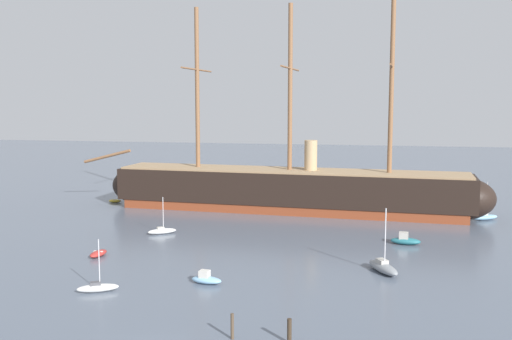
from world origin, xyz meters
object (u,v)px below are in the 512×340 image
at_px(tall_ship, 289,189).
at_px(sailboat_mid_right, 383,267).
at_px(mooring_piling_nearest, 289,331).
at_px(mooring_piling_left_pair, 232,326).
at_px(dinghy_mid_left, 98,254).
at_px(motorboat_distant_centre, 295,199).
at_px(motorboat_alongside_stern, 405,240).
at_px(motorboat_near_centre, 206,279).
at_px(dinghy_far_left, 115,201).
at_px(sailboat_foreground_left, 98,287).
at_px(sailboat_far_right, 485,217).
at_px(sailboat_alongside_bow, 162,231).

distance_m(tall_ship, sailboat_mid_right, 34.56).
bearing_deg(mooring_piling_nearest, mooring_piling_left_pair, -178.38).
relative_size(tall_ship, mooring_piling_nearest, 36.64).
height_order(mooring_piling_nearest, mooring_piling_left_pair, mooring_piling_left_pair).
relative_size(dinghy_mid_left, motorboat_distant_centre, 0.80).
height_order(tall_ship, mooring_piling_nearest, tall_ship).
relative_size(sailboat_mid_right, motorboat_distant_centre, 1.79).
bearing_deg(motorboat_alongside_stern, motorboat_near_centre, -134.73).
bearing_deg(motorboat_near_centre, dinghy_far_left, 125.19).
xyz_separation_m(motorboat_distant_centre, mooring_piling_nearest, (7.82, -59.83, 0.40)).
bearing_deg(sailboat_mid_right, sailboat_foreground_left, -155.83).
bearing_deg(motorboat_alongside_stern, mooring_piling_left_pair, -113.51).
bearing_deg(motorboat_near_centre, sailboat_mid_right, 23.46).
distance_m(sailboat_foreground_left, mooring_piling_nearest, 20.62).
bearing_deg(sailboat_far_right, dinghy_far_left, 177.16).
bearing_deg(dinghy_far_left, motorboat_alongside_stern, -23.20).
bearing_deg(tall_ship, sailboat_alongside_bow, -126.31).
distance_m(sailboat_alongside_bow, motorboat_alongside_stern, 31.44).
distance_m(tall_ship, mooring_piling_left_pair, 51.06).
distance_m(tall_ship, motorboat_near_centre, 38.79).
bearing_deg(dinghy_far_left, motorboat_distant_centre, 13.18).
bearing_deg(motorboat_alongside_stern, sailboat_mid_right, -102.66).
relative_size(dinghy_far_left, sailboat_far_right, 0.41).
bearing_deg(sailboat_foreground_left, motorboat_distant_centre, 77.79).
relative_size(motorboat_near_centre, sailboat_mid_right, 0.48).
relative_size(sailboat_far_right, mooring_piling_left_pair, 2.90).
distance_m(motorboat_near_centre, motorboat_alongside_stern, 27.90).
bearing_deg(mooring_piling_nearest, motorboat_near_centre, 129.13).
xyz_separation_m(dinghy_mid_left, dinghy_far_left, (-13.70, 33.44, -0.08)).
xyz_separation_m(tall_ship, dinghy_far_left, (-31.00, 1.88, -3.29)).
height_order(sailboat_foreground_left, motorboat_alongside_stern, sailboat_foreground_left).
relative_size(sailboat_foreground_left, motorboat_alongside_stern, 1.33).
xyz_separation_m(tall_ship, sailboat_alongside_bow, (-14.26, -19.40, -3.13)).
relative_size(motorboat_alongside_stern, sailboat_far_right, 0.65).
bearing_deg(sailboat_foreground_left, mooring_piling_left_pair, -28.18).
height_order(sailboat_alongside_bow, sailboat_far_right, sailboat_far_right).
relative_size(motorboat_near_centre, motorboat_distant_centre, 0.86).
bearing_deg(sailboat_mid_right, motorboat_alongside_stern, 77.34).
bearing_deg(motorboat_distant_centre, motorboat_near_centre, -92.51).
height_order(sailboat_foreground_left, dinghy_far_left, sailboat_foreground_left).
height_order(motorboat_near_centre, sailboat_alongside_bow, sailboat_alongside_bow).
distance_m(sailboat_alongside_bow, mooring_piling_nearest, 38.16).
xyz_separation_m(dinghy_mid_left, sailboat_alongside_bow, (3.04, 12.16, 0.07)).
height_order(sailboat_foreground_left, dinghy_mid_left, sailboat_foreground_left).
bearing_deg(mooring_piling_nearest, sailboat_far_right, 66.10).
distance_m(sailboat_mid_right, mooring_piling_left_pair, 22.57).
xyz_separation_m(sailboat_foreground_left, mooring_piling_left_pair, (14.82, -7.94, 0.56)).
distance_m(motorboat_near_centre, sailboat_alongside_bow, 22.53).
bearing_deg(mooring_piling_nearest, motorboat_distant_centre, 97.45).
bearing_deg(sailboat_far_right, sailboat_mid_right, -116.57).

